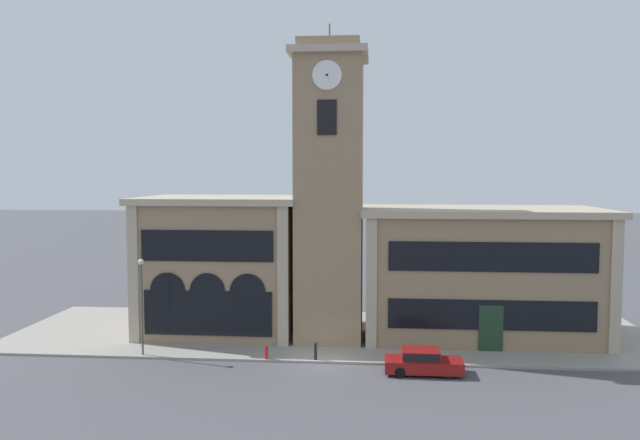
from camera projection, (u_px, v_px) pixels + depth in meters
ground_plane at (323, 364)px, 37.28m from camera, size 300.00×300.00×0.00m
sidewalk_kerb at (331, 334)px, 44.01m from camera, size 44.60×13.56×0.15m
clock_tower at (329, 193)px, 41.83m from camera, size 5.11×5.11×21.21m
town_hall_left_wing at (223, 264)px, 44.85m from camera, size 11.37×9.13×9.72m
town_hall_right_wing at (480, 272)px, 43.33m from camera, size 16.49×9.13×8.99m
parked_car_near at (422, 361)px, 35.39m from camera, size 4.38×1.83×1.41m
street_lamp at (142, 292)px, 38.39m from camera, size 0.36×0.36×5.98m
bollard at (315, 351)px, 37.60m from camera, size 0.18×0.18×1.06m
fire_hydrant at (266, 352)px, 37.76m from camera, size 0.22×0.22×0.87m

